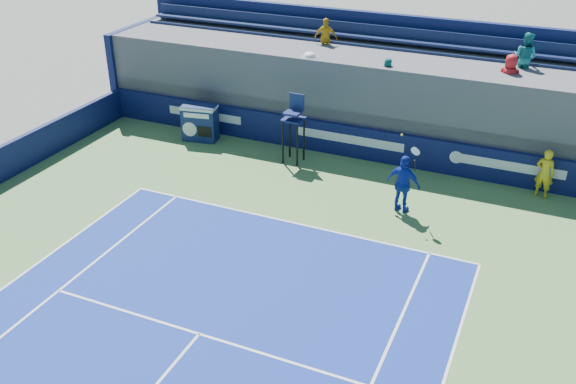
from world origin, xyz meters
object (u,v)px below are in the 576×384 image
at_px(umpire_chair, 294,122).
at_px(tennis_player, 403,184).
at_px(ball_person, 545,173).
at_px(match_clock, 200,122).

relative_size(umpire_chair, tennis_player, 0.96).
xyz_separation_m(ball_person, umpire_chair, (-8.36, -0.75, 0.70)).
height_order(match_clock, tennis_player, tennis_player).
distance_m(ball_person, umpire_chair, 8.42).
bearing_deg(match_clock, tennis_player, -15.38).
bearing_deg(match_clock, umpire_chair, -4.91).
height_order(ball_person, umpire_chair, umpire_chair).
relative_size(ball_person, tennis_player, 0.64).
distance_m(match_clock, umpire_chair, 4.14).
height_order(match_clock, umpire_chair, umpire_chair).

